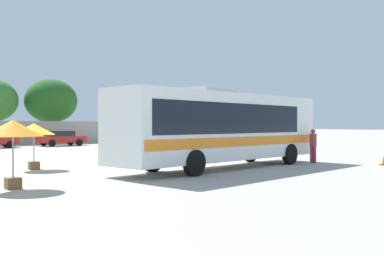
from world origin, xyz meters
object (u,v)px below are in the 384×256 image
attendant_by_bus_door (313,144)px  vendor_umbrella_near_gate_orange (13,130)px  vendor_umbrella_secondary_yellow (34,130)px  coach_bus_white_orange (222,126)px  roadside_tree_right (169,107)px  roadside_tree_midright (51,101)px  traffic_cone_on_apron (384,159)px  parked_car_third_red (61,138)px

attendant_by_bus_door → vendor_umbrella_near_gate_orange: bearing=178.7°
attendant_by_bus_door → vendor_umbrella_near_gate_orange: size_ratio=0.82×
attendant_by_bus_door → vendor_umbrella_near_gate_orange: vendor_umbrella_near_gate_orange is taller
attendant_by_bus_door → vendor_umbrella_secondary_yellow: (-12.60, 6.01, 0.75)m
coach_bus_white_orange → vendor_umbrella_secondary_yellow: (-6.93, 5.02, -0.20)m
coach_bus_white_orange → roadside_tree_right: roadside_tree_right is taller
coach_bus_white_orange → vendor_umbrella_near_gate_orange: 9.74m
coach_bus_white_orange → attendant_by_bus_door: (5.67, -0.99, -0.95)m
coach_bus_white_orange → roadside_tree_midright: (6.54, 35.54, 2.80)m
roadside_tree_midright → traffic_cone_on_apron: size_ratio=11.39×
parked_car_third_red → roadside_tree_right: 22.29m
roadside_tree_midright → roadside_tree_right: roadside_tree_midright is taller
attendant_by_bus_door → roadside_tree_midright: bearing=88.6°
vendor_umbrella_secondary_yellow → vendor_umbrella_near_gate_orange: bearing=-116.2°
coach_bus_white_orange → parked_car_third_red: 26.03m
coach_bus_white_orange → roadside_tree_midright: size_ratio=1.73×
coach_bus_white_orange → attendant_by_bus_door: coach_bus_white_orange is taller
attendant_by_bus_door → vendor_umbrella_secondary_yellow: bearing=154.5°
vendor_umbrella_near_gate_orange → roadside_tree_midright: (16.26, 36.18, 2.91)m
vendor_umbrella_near_gate_orange → coach_bus_white_orange: bearing=3.8°
vendor_umbrella_near_gate_orange → traffic_cone_on_apron: vendor_umbrella_near_gate_orange is taller
parked_car_third_red → traffic_cone_on_apron: size_ratio=7.13×
attendant_by_bus_door → roadside_tree_right: size_ratio=0.29×
attendant_by_bus_door → parked_car_third_red: (-2.22, 26.76, -0.25)m
parked_car_third_red → attendant_by_bus_door: bearing=-85.3°
coach_bus_white_orange → traffic_cone_on_apron: 8.51m
roadside_tree_right → vendor_umbrella_secondary_yellow: bearing=-135.1°
coach_bus_white_orange → traffic_cone_on_apron: bearing=-29.0°
vendor_umbrella_secondary_yellow → roadside_tree_midright: roadside_tree_midright is taller
attendant_by_bus_door → vendor_umbrella_secondary_yellow: vendor_umbrella_secondary_yellow is taller
vendor_umbrella_near_gate_orange → parked_car_third_red: size_ratio=0.48×
coach_bus_white_orange → roadside_tree_midright: 36.24m
roadside_tree_midright → parked_car_third_red: bearing=-107.6°
parked_car_third_red → traffic_cone_on_apron: (3.85, -29.82, -0.45)m
roadside_tree_right → vendor_umbrella_near_gate_orange: bearing=-132.7°
vendor_umbrella_secondary_yellow → roadside_tree_midright: (13.47, 30.52, 2.99)m
parked_car_third_red → roadside_tree_midright: 10.99m
vendor_umbrella_near_gate_orange → roadside_tree_midright: size_ratio=0.30×
traffic_cone_on_apron → roadside_tree_right: bearing=67.8°
vendor_umbrella_secondary_yellow → coach_bus_white_orange: bearing=-35.9°
traffic_cone_on_apron → vendor_umbrella_near_gate_orange: bearing=168.7°
vendor_umbrella_near_gate_orange → roadside_tree_right: size_ratio=0.35×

